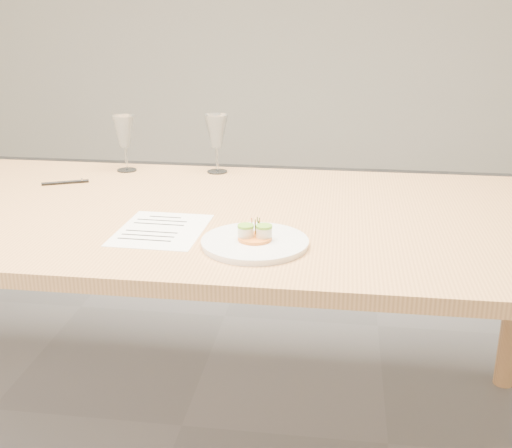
# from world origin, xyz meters

# --- Properties ---
(ground) EXTENTS (7.00, 7.00, 0.00)m
(ground) POSITION_xyz_m (0.00, 0.00, 0.00)
(ground) COLOR slate
(ground) RESTS_ON ground
(dining_table) EXTENTS (2.40, 1.00, 0.75)m
(dining_table) POSITION_xyz_m (0.00, 0.00, 0.68)
(dining_table) COLOR #E1A262
(dining_table) RESTS_ON ground
(dinner_plate) EXTENTS (0.26, 0.26, 0.07)m
(dinner_plate) POSITION_xyz_m (0.28, -0.26, 0.76)
(dinner_plate) COLOR white
(dinner_plate) RESTS_ON dining_table
(recipe_sheet) EXTENTS (0.23, 0.29, 0.00)m
(recipe_sheet) POSITION_xyz_m (0.02, -0.18, 0.75)
(recipe_sheet) COLOR white
(recipe_sheet) RESTS_ON dining_table
(ballpoint_pen) EXTENTS (0.14, 0.07, 0.01)m
(ballpoint_pen) POSITION_xyz_m (-0.41, 0.21, 0.76)
(ballpoint_pen) COLOR black
(ballpoint_pen) RESTS_ON dining_table
(wine_glass_1) EXTENTS (0.08, 0.08, 0.19)m
(wine_glass_1) POSITION_xyz_m (-0.27, 0.40, 0.89)
(wine_glass_1) COLOR white
(wine_glass_1) RESTS_ON dining_table
(wine_glass_2) EXTENTS (0.08, 0.08, 0.20)m
(wine_glass_2) POSITION_xyz_m (0.05, 0.42, 0.89)
(wine_glass_2) COLOR white
(wine_glass_2) RESTS_ON dining_table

